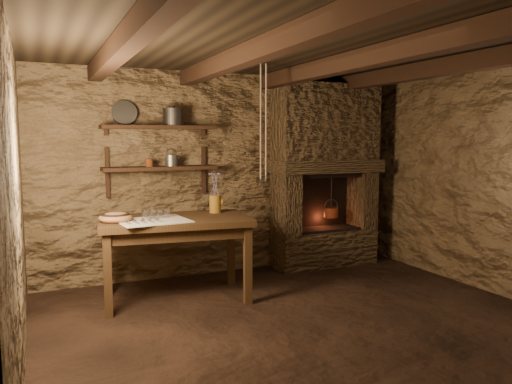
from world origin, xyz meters
name	(u,v)px	position (x,y,z in m)	size (l,w,h in m)	color
floor	(308,326)	(0.00, 0.00, 0.00)	(4.50, 4.50, 0.00)	black
back_wall	(226,174)	(0.00, 2.00, 1.20)	(4.50, 0.04, 2.40)	#503A25
left_wall	(16,204)	(-2.25, 0.00, 1.20)	(0.04, 4.00, 2.40)	#503A25
right_wall	(499,180)	(2.25, 0.00, 1.20)	(0.04, 4.00, 2.40)	#503A25
ceiling	(312,44)	(0.00, 0.00, 2.40)	(4.50, 4.00, 0.04)	black
beam_far_left	(126,41)	(-1.50, 0.00, 2.31)	(0.14, 3.95, 0.16)	black
beam_mid_left	(256,51)	(-0.50, 0.00, 2.31)	(0.14, 3.95, 0.16)	black
beam_mid_right	(362,59)	(0.50, 0.00, 2.31)	(0.14, 3.95, 0.16)	black
beam_far_right	(449,66)	(1.50, 0.00, 2.31)	(0.14, 3.95, 0.16)	black
shelf_lower	(160,168)	(-0.85, 1.84, 1.30)	(1.25, 0.30, 0.04)	black
shelf_upper	(159,127)	(-0.85, 1.84, 1.75)	(1.25, 0.30, 0.04)	black
hearth	(325,170)	(1.25, 1.77, 1.23)	(1.43, 0.51, 2.30)	#34271A
work_table	(176,255)	(-0.86, 1.19, 0.45)	(1.57, 1.02, 0.84)	#332112
linen_cloth	(153,221)	(-1.11, 1.06, 0.84)	(0.65, 0.52, 0.01)	white
pewter_cutlery_row	(154,220)	(-1.11, 1.04, 0.85)	(0.54, 0.21, 0.01)	gray
drinking_glasses	(153,214)	(-1.08, 1.19, 0.89)	(0.21, 0.06, 0.08)	white
stoneware_jug	(215,195)	(-0.38, 1.34, 1.03)	(0.14, 0.14, 0.43)	#8C5D1B
wooden_bowl	(115,218)	(-1.44, 1.19, 0.88)	(0.31, 0.31, 0.11)	#9C6844
iron_stockpot	(173,118)	(-0.69, 1.84, 1.86)	(0.23, 0.23, 0.17)	#2A2726
tin_pan	(124,113)	(-1.21, 1.94, 1.91)	(0.28, 0.28, 0.04)	gray
small_kettle	(171,160)	(-0.72, 1.84, 1.38)	(0.18, 0.14, 0.19)	gray
rusty_tin	(149,163)	(-0.97, 1.84, 1.36)	(0.08, 0.08, 0.08)	#5C2912
red_pot	(331,212)	(1.32, 1.72, 0.69)	(0.20, 0.19, 0.54)	maroon
hanging_ropes	(263,122)	(0.05, 1.05, 1.80)	(0.08, 0.08, 1.20)	#C6AB8C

